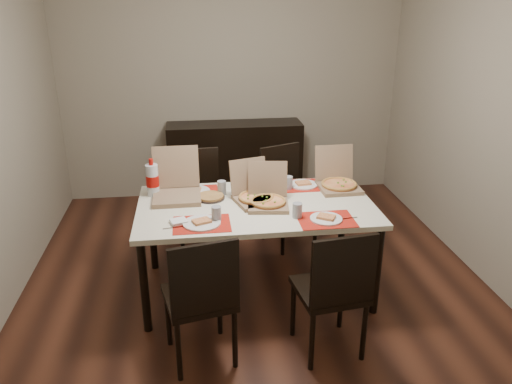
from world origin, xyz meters
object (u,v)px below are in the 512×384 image
(dip_bowl, at_px, (271,194))
(dining_table, at_px, (256,212))
(chair_near_left, at_px, (201,296))
(pizza_box_center, at_px, (268,199))
(sideboard, at_px, (235,162))
(soda_bottle, at_px, (152,180))
(chair_near_right, at_px, (334,288))
(chair_far_right, at_px, (286,191))
(chair_far_left, at_px, (198,196))

(dip_bowl, bearing_deg, dining_table, -131.81)
(chair_near_left, xyz_separation_m, pizza_box_center, (0.54, 0.80, 0.29))
(sideboard, bearing_deg, dining_table, -90.30)
(chair_near_left, bearing_deg, dining_table, 61.41)
(dip_bowl, distance_m, soda_bottle, 0.94)
(dining_table, height_order, pizza_box_center, pizza_box_center)
(dining_table, bearing_deg, soda_bottle, 159.94)
(sideboard, height_order, dining_table, sideboard)
(dining_table, distance_m, soda_bottle, 0.86)
(sideboard, xyz_separation_m, dip_bowl, (0.13, -1.77, 0.31))
(sideboard, bearing_deg, chair_near_right, -82.23)
(dining_table, relative_size, chair_far_right, 1.94)
(dining_table, xyz_separation_m, soda_bottle, (-0.79, 0.29, 0.20))
(pizza_box_center, bearing_deg, soda_bottle, 160.17)
(dining_table, height_order, chair_far_right, chair_far_right)
(chair_near_left, bearing_deg, soda_bottle, 106.78)
(chair_far_right, bearing_deg, dining_table, -115.34)
(chair_near_right, height_order, dip_bowl, chair_near_right)
(soda_bottle, bearing_deg, chair_near_right, -44.09)
(sideboard, distance_m, dip_bowl, 1.81)
(chair_far_left, xyz_separation_m, pizza_box_center, (0.52, -0.84, 0.29))
(dining_table, distance_m, chair_far_right, 0.93)
(chair_far_left, distance_m, soda_bottle, 0.73)
(pizza_box_center, bearing_deg, chair_near_right, -69.89)
(dining_table, xyz_separation_m, chair_near_right, (0.39, -0.85, -0.17))
(sideboard, distance_m, chair_far_right, 1.17)
(chair_far_left, relative_size, dip_bowl, 8.21)
(chair_far_right, distance_m, pizza_box_center, 0.95)
(chair_far_right, distance_m, dip_bowl, 0.76)
(chair_near_left, relative_size, chair_far_left, 1.00)
(soda_bottle, bearing_deg, chair_near_left, -73.22)
(sideboard, height_order, soda_bottle, soda_bottle)
(dip_bowl, height_order, soda_bottle, soda_bottle)
(sideboard, xyz_separation_m, chair_near_left, (-0.46, -2.76, 0.06))
(chair_near_left, xyz_separation_m, chair_far_left, (0.02, 1.64, 0.00))
(chair_near_left, bearing_deg, dip_bowl, 59.02)
(sideboard, distance_m, dining_table, 1.94)
(chair_near_right, bearing_deg, dip_bowl, 103.97)
(chair_near_left, bearing_deg, chair_far_right, 63.00)
(chair_near_left, relative_size, chair_near_right, 1.00)
(chair_far_left, distance_m, dip_bowl, 0.90)
(chair_far_left, bearing_deg, soda_bottle, -124.44)
(dining_table, distance_m, dip_bowl, 0.22)
(chair_near_right, relative_size, dip_bowl, 8.21)
(dip_bowl, bearing_deg, chair_far_left, 131.12)
(chair_near_left, xyz_separation_m, dip_bowl, (0.59, 0.98, 0.25))
(sideboard, relative_size, soda_bottle, 4.93)
(soda_bottle, bearing_deg, chair_far_left, 55.56)
(dining_table, bearing_deg, chair_near_left, -118.59)
(sideboard, bearing_deg, soda_bottle, -115.94)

